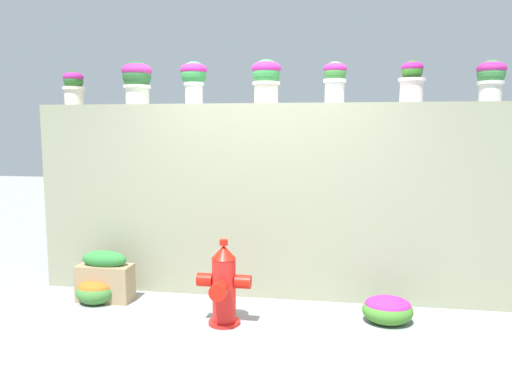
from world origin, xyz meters
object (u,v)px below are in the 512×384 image
Objects in this scene: potted_plant_5 at (412,79)px; flower_bush_right at (388,309)px; potted_plant_4 at (335,78)px; potted_plant_0 at (74,86)px; potted_plant_6 at (491,77)px; fire_hydrant at (224,286)px; potted_plant_1 at (137,79)px; flower_bush_left at (96,290)px; potted_plant_3 at (267,77)px; planter_box at (105,277)px; potted_plant_2 at (194,77)px.

flower_bush_right is at bearing -108.72° from potted_plant_5.
potted_plant_4 is 0.89× the size of flower_bush_right.
potted_plant_0 is 0.93× the size of potted_plant_6.
potted_plant_0 is 0.47× the size of fire_hydrant.
flower_bush_right is at bearing -13.86° from potted_plant_1.
potted_plant_0 reaches higher than flower_bush_left.
potted_plant_0 is 0.82× the size of potted_plant_3.
planter_box reaches higher than flower_bush_left.
potted_plant_3 is at bearing 75.22° from fire_hydrant.
planter_box is (-1.58, -0.51, -2.01)m from potted_plant_3.
potted_plant_2 is 2.25m from planter_box.
flower_bush_right is (0.52, -0.60, -2.11)m from potted_plant_4.
potted_plant_4 is at bearing -1.07° from potted_plant_1.
potted_plant_0 is 0.80× the size of potted_plant_1.
fire_hydrant is 2.00× the size of flower_bush_left.
potted_plant_5 is at bearing 0.31° from potted_plant_3.
potted_plant_3 is 1.13× the size of potted_plant_6.
flower_bush_right is (2.85, -0.02, -0.00)m from flower_bush_left.
potted_plant_3 is at bearing 17.74° from planter_box.
potted_plant_0 is at bearing 136.75° from planter_box.
potted_plant_1 is 1.12× the size of potted_plant_4.
fire_hydrant is at bearing -150.82° from potted_plant_5.
potted_plant_4 is 3.20m from flower_bush_left.
flower_bush_right is (-0.93, -0.61, -2.10)m from potted_plant_6.
potted_plant_5 reaches higher than planter_box.
flower_bush_right is at bearing 11.77° from fire_hydrant.
potted_plant_0 is at bearing 179.96° from potted_plant_6.
potted_plant_1 reaches higher than potted_plant_2.
potted_plant_2 is 2.19m from potted_plant_5.
potted_plant_5 is at bearing -0.37° from potted_plant_2.
planter_box is at bearing 162.77° from fire_hydrant.
potted_plant_6 is 3.16m from fire_hydrant.
potted_plant_6 is at bearing -1.59° from potted_plant_5.
potted_plant_5 is 0.73× the size of planter_box.
potted_plant_2 is (0.63, -0.00, 0.01)m from potted_plant_1.
potted_plant_1 is 1.17× the size of flower_bush_left.
potted_plant_4 reaches higher than potted_plant_0.
potted_plant_6 is (0.71, -0.02, 0.01)m from potted_plant_5.
flower_bush_left is at bearing 166.87° from fire_hydrant.
potted_plant_0 is at bearing -179.73° from potted_plant_5.
potted_plant_3 is 2.13m from fire_hydrant.
potted_plant_1 is at bearing 2.68° from potted_plant_0.
potted_plant_2 is at bearing 35.14° from flower_bush_left.
potted_plant_1 is 1.00× the size of flower_bush_right.
flower_bush_left is at bearing -125.78° from planter_box.
potted_plant_2 reaches higher than flower_bush_left.
potted_plant_5 is (0.74, 0.02, -0.02)m from potted_plant_4.
potted_plant_5 is 0.52× the size of fire_hydrant.
potted_plant_6 is at bearing -0.67° from potted_plant_2.
potted_plant_0 is 0.90× the size of potted_plant_4.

